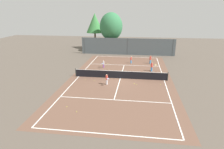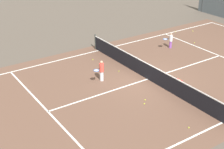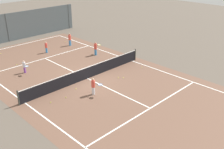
{
  "view_description": "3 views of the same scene",
  "coord_description": "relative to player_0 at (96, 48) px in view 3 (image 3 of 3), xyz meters",
  "views": [
    {
      "loc": [
        2.2,
        -23.82,
        8.43
      ],
      "look_at": [
        -0.73,
        -2.57,
        1.33
      ],
      "focal_mm": 31.66,
      "sensor_mm": 36.0,
      "label": 1
    },
    {
      "loc": [
        13.5,
        -11.7,
        8.93
      ],
      "look_at": [
        0.65,
        -2.99,
        1.38
      ],
      "focal_mm": 53.8,
      "sensor_mm": 36.0,
      "label": 2
    },
    {
      "loc": [
        -12.2,
        -15.17,
        9.19
      ],
      "look_at": [
        0.27,
        -2.57,
        1.11
      ],
      "focal_mm": 42.41,
      "sensor_mm": 36.0,
      "label": 3
    }
  ],
  "objects": [
    {
      "name": "tennis_ball_10",
      "position": [
        -7.26,
        -5.04,
        -0.66
      ],
      "size": [
        0.07,
        0.07,
        0.07
      ],
      "primitive_type": "sphere",
      "color": "#CCE533",
      "rests_on": "ground_plane"
    },
    {
      "name": "player_3",
      "position": [
        -3.12,
        4.05,
        -0.1
      ],
      "size": [
        0.25,
        0.25,
        1.16
      ],
      "color": "#388CD8",
      "rests_on": "ground_plane"
    },
    {
      "name": "player_2",
      "position": [
        -5.51,
        -6.02,
        -0.04
      ],
      "size": [
        0.58,
        0.84,
        1.26
      ],
      "color": "silver",
      "rests_on": "ground_plane"
    },
    {
      "name": "tennis_ball_4",
      "position": [
        0.35,
        5.7,
        -0.66
      ],
      "size": [
        0.07,
        0.07,
        0.07
      ],
      "primitive_type": "sphere",
      "color": "#CCE533",
      "rests_on": "ground_plane"
    },
    {
      "name": "tennis_net",
      "position": [
        -4.14,
        -3.65,
        -0.19
      ],
      "size": [
        11.9,
        0.1,
        1.1
      ],
      "color": "#333833",
      "rests_on": "ground_plane"
    },
    {
      "name": "ball_crate",
      "position": [
        -2.52,
        -2.78,
        -0.51
      ],
      "size": [
        0.43,
        0.36,
        0.43
      ],
      "color": "red",
      "rests_on": "ground_plane"
    },
    {
      "name": "ground_plane",
      "position": [
        -4.14,
        -3.65,
        -0.7
      ],
      "size": [
        80.0,
        80.0,
        0.0
      ],
      "primitive_type": "plane",
      "color": "brown"
    },
    {
      "name": "tennis_ball_0",
      "position": [
        -1.76,
        -2.39,
        -0.66
      ],
      "size": [
        0.07,
        0.07,
        0.07
      ],
      "primitive_type": "sphere",
      "color": "#CCE533",
      "rests_on": "ground_plane"
    },
    {
      "name": "tennis_ball_12",
      "position": [
        -6.62,
        7.02,
        -0.66
      ],
      "size": [
        0.07,
        0.07,
        0.07
      ],
      "primitive_type": "sphere",
      "color": "#CCE533",
      "rests_on": "ground_plane"
    },
    {
      "name": "tennis_ball_13",
      "position": [
        -6.86,
        3.15,
        -0.66
      ],
      "size": [
        0.07,
        0.07,
        0.07
      ],
      "primitive_type": "sphere",
      "color": "#CCE533",
      "rests_on": "ground_plane"
    },
    {
      "name": "tennis_ball_5",
      "position": [
        0.79,
        -5.29,
        -0.66
      ],
      "size": [
        0.07,
        0.07,
        0.07
      ],
      "primitive_type": "sphere",
      "color": "#CCE533",
      "rests_on": "ground_plane"
    },
    {
      "name": "player_0",
      "position": [
        0.0,
        0.0,
        0.0
      ],
      "size": [
        0.87,
        0.41,
        1.34
      ],
      "color": "#388CD8",
      "rests_on": "ground_plane"
    },
    {
      "name": "tennis_ball_2",
      "position": [
        -2.0,
        -5.64,
        -0.66
      ],
      "size": [
        0.07,
        0.07,
        0.07
      ],
      "primitive_type": "sphere",
      "color": "#CCE533",
      "rests_on": "ground_plane"
    },
    {
      "name": "tennis_ball_11",
      "position": [
        -8.4,
        -4.87,
        -0.66
      ],
      "size": [
        0.07,
        0.07,
        0.07
      ],
      "primitive_type": "sphere",
      "color": "#CCE533",
      "rests_on": "ground_plane"
    },
    {
      "name": "tennis_ball_6",
      "position": [
        -5.94,
        -4.47,
        -0.66
      ],
      "size": [
        0.07,
        0.07,
        0.07
      ],
      "primitive_type": "sphere",
      "color": "#CCE533",
      "rests_on": "ground_plane"
    },
    {
      "name": "perimeter_fence",
      "position": [
        -4.14,
        10.35,
        0.9
      ],
      "size": [
        18.0,
        0.12,
        3.2
      ],
      "color": "#515B60",
      "rests_on": "ground_plane"
    },
    {
      "name": "player_4",
      "position": [
        -0.01,
        4.26,
        0.0
      ],
      "size": [
        0.29,
        0.29,
        1.36
      ],
      "color": "#388CD8",
      "rests_on": "ground_plane"
    },
    {
      "name": "court_surface",
      "position": [
        -4.14,
        -3.65,
        -0.69
      ],
      "size": [
        13.0,
        25.0,
        0.01
      ],
      "color": "brown",
      "rests_on": "ground_plane"
    },
    {
      "name": "tennis_ball_7",
      "position": [
        -2.3,
        -5.35,
        -0.66
      ],
      "size": [
        0.07,
        0.07,
        0.07
      ],
      "primitive_type": "sphere",
      "color": "#CCE533",
      "rests_on": "ground_plane"
    },
    {
      "name": "player_1",
      "position": [
        -7.16,
        0.93,
        -0.12
      ],
      "size": [
        0.35,
        0.81,
        1.1
      ],
      "color": "purple",
      "rests_on": "ground_plane"
    }
  ]
}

